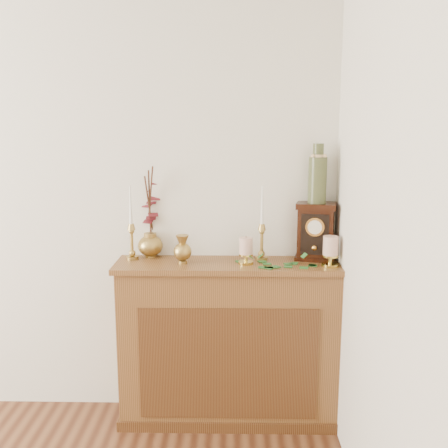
{
  "coord_description": "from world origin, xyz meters",
  "views": [
    {
      "loc": [
        1.43,
        -0.67,
        1.68
      ],
      "look_at": [
        1.38,
        2.05,
        1.15
      ],
      "focal_mm": 42.0,
      "sensor_mm": 36.0,
      "label": 1
    }
  ],
  "objects_px": {
    "bud_vase": "(183,250)",
    "candlestick_center": "(262,236)",
    "candlestick_left": "(132,236)",
    "mantel_clock": "(316,232)",
    "ginger_jar": "(151,215)",
    "ceramic_vase": "(317,177)"
  },
  "relations": [
    {
      "from": "ginger_jar",
      "to": "ceramic_vase",
      "type": "bearing_deg",
      "value": -4.24
    },
    {
      "from": "bud_vase",
      "to": "ginger_jar",
      "type": "relative_size",
      "value": 0.3
    },
    {
      "from": "candlestick_center",
      "to": "ceramic_vase",
      "type": "bearing_deg",
      "value": 3.31
    },
    {
      "from": "candlestick_left",
      "to": "mantel_clock",
      "type": "xyz_separation_m",
      "value": [
        1.02,
        0.02,
        0.02
      ]
    },
    {
      "from": "candlestick_left",
      "to": "mantel_clock",
      "type": "relative_size",
      "value": 1.29
    },
    {
      "from": "candlestick_left",
      "to": "ginger_jar",
      "type": "xyz_separation_m",
      "value": [
        0.1,
        0.09,
        0.1
      ]
    },
    {
      "from": "candlestick_left",
      "to": "ginger_jar",
      "type": "bearing_deg",
      "value": 42.14
    },
    {
      "from": "mantel_clock",
      "to": "ginger_jar",
      "type": "bearing_deg",
      "value": -171.93
    },
    {
      "from": "candlestick_center",
      "to": "mantel_clock",
      "type": "relative_size",
      "value": 1.3
    },
    {
      "from": "candlestick_center",
      "to": "bud_vase",
      "type": "xyz_separation_m",
      "value": [
        -0.43,
        -0.09,
        -0.06
      ]
    },
    {
      "from": "ginger_jar",
      "to": "mantel_clock",
      "type": "relative_size",
      "value": 1.63
    },
    {
      "from": "ceramic_vase",
      "to": "mantel_clock",
      "type": "bearing_deg",
      "value": -102.49
    },
    {
      "from": "candlestick_left",
      "to": "candlestick_center",
      "type": "xyz_separation_m",
      "value": [
        0.72,
        0.0,
        0.0
      ]
    },
    {
      "from": "candlestick_left",
      "to": "ginger_jar",
      "type": "distance_m",
      "value": 0.16
    },
    {
      "from": "candlestick_left",
      "to": "bud_vase",
      "type": "distance_m",
      "value": 0.31
    },
    {
      "from": "candlestick_left",
      "to": "candlestick_center",
      "type": "bearing_deg",
      "value": 0.2
    },
    {
      "from": "candlestick_left",
      "to": "ceramic_vase",
      "type": "xyz_separation_m",
      "value": [
        1.02,
        0.02,
        0.33
      ]
    },
    {
      "from": "bud_vase",
      "to": "candlestick_center",
      "type": "bearing_deg",
      "value": 12.23
    },
    {
      "from": "ginger_jar",
      "to": "mantel_clock",
      "type": "height_order",
      "value": "ginger_jar"
    },
    {
      "from": "candlestick_center",
      "to": "ginger_jar",
      "type": "distance_m",
      "value": 0.64
    },
    {
      "from": "candlestick_center",
      "to": "ginger_jar",
      "type": "relative_size",
      "value": 0.8
    },
    {
      "from": "candlestick_left",
      "to": "mantel_clock",
      "type": "distance_m",
      "value": 1.02
    }
  ]
}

